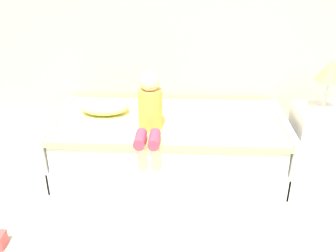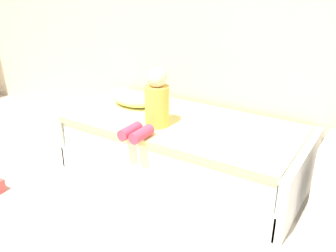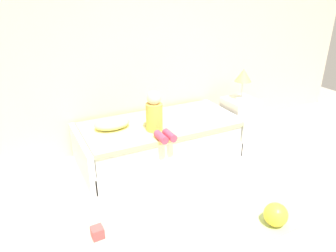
{
  "view_description": "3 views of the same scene",
  "coord_description": "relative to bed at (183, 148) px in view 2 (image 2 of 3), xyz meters",
  "views": [
    {
      "loc": [
        -0.04,
        -1.03,
        1.9
      ],
      "look_at": [
        -0.17,
        1.75,
        0.55
      ],
      "focal_mm": 39.9,
      "sensor_mm": 36.0,
      "label": 1
    },
    {
      "loc": [
        1.3,
        -0.61,
        1.76
      ],
      "look_at": [
        -0.17,
        1.75,
        0.55
      ],
      "focal_mm": 40.41,
      "sensor_mm": 36.0,
      "label": 2
    },
    {
      "loc": [
        -1.73,
        -1.35,
        2.08
      ],
      "look_at": [
        -0.17,
        1.75,
        0.55
      ],
      "focal_mm": 33.18,
      "sensor_mm": 36.0,
      "label": 3
    }
  ],
  "objects": [
    {
      "name": "wall_rear",
      "position": [
        0.17,
        0.6,
        1.2
      ],
      "size": [
        7.2,
        0.1,
        2.9
      ],
      "primitive_type": "cube",
      "color": "beige",
      "rests_on": "ground"
    },
    {
      "name": "bed",
      "position": [
        0.0,
        0.0,
        0.0
      ],
      "size": [
        2.11,
        1.0,
        0.5
      ],
      "color": "white",
      "rests_on": "ground"
    },
    {
      "name": "child_figure",
      "position": [
        -0.15,
        -0.23,
        0.46
      ],
      "size": [
        0.2,
        0.51,
        0.5
      ],
      "color": "gold",
      "rests_on": "bed"
    },
    {
      "name": "pillow",
      "position": [
        -0.6,
        0.1,
        0.32
      ],
      "size": [
        0.44,
        0.3,
        0.13
      ],
      "primitive_type": "ellipsoid",
      "color": "#F2E58C",
      "rests_on": "bed"
    }
  ]
}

